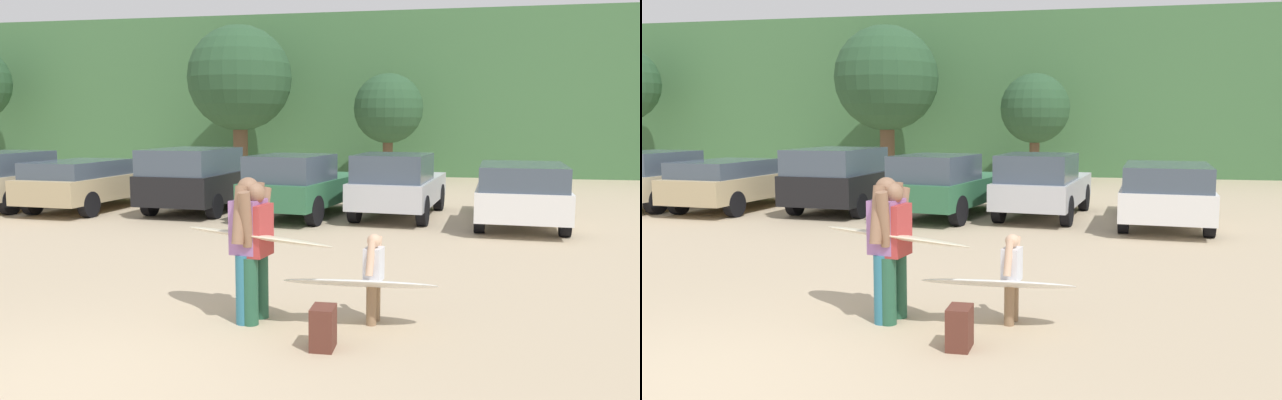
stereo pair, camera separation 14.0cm
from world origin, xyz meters
TOP-DOWN VIEW (x-y plane):
  - ground_plane at (0.00, 0.00)m, footprint 120.00×120.00m
  - hillside_ridge at (0.00, 28.40)m, footprint 108.00×12.00m
  - tree_center_left at (-4.60, 19.55)m, footprint 4.12×4.12m
  - tree_right at (1.23, 20.05)m, footprint 2.69×2.69m
  - parked_car_champagne at (-8.15, 10.50)m, footprint 2.20×4.20m
  - parked_car_tan at (-5.87, 10.59)m, footprint 2.23×4.76m
  - parked_car_black at (-2.85, 10.79)m, footprint 2.32×4.38m
  - parked_car_forest_green at (-0.04, 10.26)m, footprint 2.53×4.53m
  - parked_car_silver at (2.28, 10.63)m, footprint 2.26×4.33m
  - parked_car_white at (5.10, 9.97)m, footprint 2.29×4.91m
  - person_adult at (1.12, 2.05)m, footprint 0.38×0.74m
  - person_child at (2.58, 2.23)m, footprint 0.23×0.52m
  - person_companion at (1.20, 2.03)m, footprint 0.36×0.74m
  - surfboard_cream at (1.16, 2.17)m, footprint 2.28×1.52m
  - surfboard_white at (2.43, 2.08)m, footprint 1.81×0.55m
  - backpack_dropped at (2.15, 1.26)m, footprint 0.24×0.34m

SIDE VIEW (x-z plane):
  - ground_plane at x=0.00m, z-range 0.00..0.00m
  - backpack_dropped at x=2.15m, z-range 0.00..0.45m
  - surfboard_white at x=2.43m, z-range 0.39..0.62m
  - person_child at x=2.58m, z-range 0.07..1.13m
  - parked_car_tan at x=-5.87m, z-range 0.06..1.40m
  - parked_car_white at x=5.10m, z-range 0.05..1.49m
  - parked_car_forest_green at x=-0.04m, z-range 0.02..1.59m
  - parked_car_champagne at x=-8.15m, z-range 0.05..1.59m
  - parked_car_silver at x=2.28m, z-range 0.03..1.62m
  - parked_car_black at x=-2.85m, z-range 0.03..1.70m
  - person_companion at x=1.20m, z-range 0.11..1.76m
  - person_adult at x=1.12m, z-range 0.11..1.82m
  - surfboard_cream at x=1.16m, z-range 0.90..1.10m
  - tree_right at x=1.23m, z-range 0.72..4.91m
  - hillside_ridge at x=0.00m, z-range 0.00..6.93m
  - tree_center_left at x=-4.60m, z-range 0.96..7.06m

